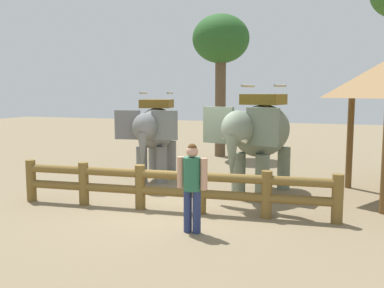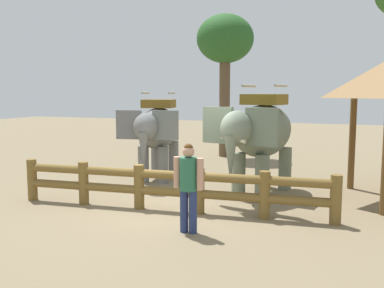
{
  "view_description": "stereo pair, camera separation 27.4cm",
  "coord_description": "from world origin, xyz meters",
  "px_view_note": "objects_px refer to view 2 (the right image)",
  "views": [
    {
      "loc": [
        3.83,
        -8.99,
        2.75
      ],
      "look_at": [
        0.0,
        1.5,
        1.4
      ],
      "focal_mm": 40.39,
      "sensor_mm": 36.0,
      "label": 1
    },
    {
      "loc": [
        4.08,
        -8.89,
        2.75
      ],
      "look_at": [
        0.0,
        1.5,
        1.4
      ],
      "focal_mm": 40.39,
      "sensor_mm": 36.0,
      "label": 2
    }
  ],
  "objects_px": {
    "tourist_woman_in_black": "(188,181)",
    "tree_back_center": "(225,43)",
    "log_fence": "(168,185)",
    "elephant_near_left": "(157,131)",
    "elephant_center": "(260,134)"
  },
  "relations": [
    {
      "from": "log_fence",
      "to": "elephant_center",
      "type": "relative_size",
      "value": 2.16
    },
    {
      "from": "elephant_center",
      "to": "tree_back_center",
      "type": "distance_m",
      "value": 7.71
    },
    {
      "from": "log_fence",
      "to": "elephant_center",
      "type": "distance_m",
      "value": 2.99
    },
    {
      "from": "log_fence",
      "to": "elephant_near_left",
      "type": "distance_m",
      "value": 3.85
    },
    {
      "from": "log_fence",
      "to": "elephant_center",
      "type": "bearing_deg",
      "value": 54.74
    },
    {
      "from": "elephant_near_left",
      "to": "tree_back_center",
      "type": "relative_size",
      "value": 0.55
    },
    {
      "from": "elephant_near_left",
      "to": "tourist_woman_in_black",
      "type": "relative_size",
      "value": 1.85
    },
    {
      "from": "log_fence",
      "to": "tree_back_center",
      "type": "bearing_deg",
      "value": 98.82
    },
    {
      "from": "log_fence",
      "to": "tourist_woman_in_black",
      "type": "bearing_deg",
      "value": -51.52
    },
    {
      "from": "elephant_center",
      "to": "tree_back_center",
      "type": "xyz_separation_m",
      "value": [
        -2.96,
        6.41,
        3.1
      ]
    },
    {
      "from": "elephant_center",
      "to": "elephant_near_left",
      "type": "bearing_deg",
      "value": 164.71
    },
    {
      "from": "tree_back_center",
      "to": "tourist_woman_in_black",
      "type": "bearing_deg",
      "value": -76.68
    },
    {
      "from": "tourist_woman_in_black",
      "to": "tree_back_center",
      "type": "xyz_separation_m",
      "value": [
        -2.36,
        9.96,
        3.73
      ]
    },
    {
      "from": "log_fence",
      "to": "elephant_near_left",
      "type": "height_order",
      "value": "elephant_near_left"
    },
    {
      "from": "tree_back_center",
      "to": "log_fence",
      "type": "bearing_deg",
      "value": -81.18
    }
  ]
}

